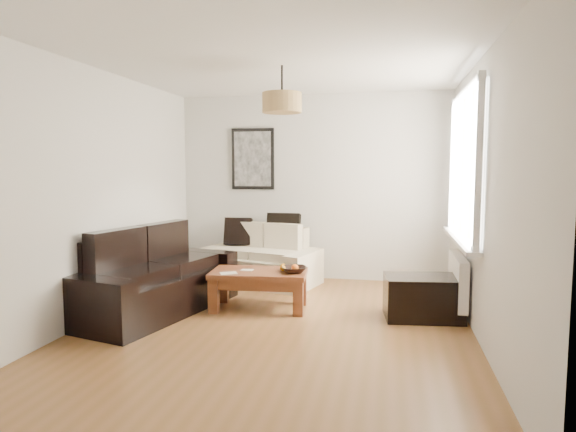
% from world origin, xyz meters
% --- Properties ---
extents(floor, '(4.50, 4.50, 0.00)m').
position_xyz_m(floor, '(0.00, 0.00, 0.00)').
color(floor, brown).
rests_on(floor, ground).
extents(ceiling, '(3.80, 4.50, 0.00)m').
position_xyz_m(ceiling, '(0.00, 0.00, 2.60)').
color(ceiling, white).
rests_on(ceiling, floor).
extents(wall_back, '(3.80, 0.04, 2.60)m').
position_xyz_m(wall_back, '(0.00, 2.25, 1.30)').
color(wall_back, silver).
rests_on(wall_back, floor).
extents(wall_front, '(3.80, 0.04, 2.60)m').
position_xyz_m(wall_front, '(0.00, -2.25, 1.30)').
color(wall_front, silver).
rests_on(wall_front, floor).
extents(wall_left, '(0.04, 4.50, 2.60)m').
position_xyz_m(wall_left, '(-1.90, 0.00, 1.30)').
color(wall_left, silver).
rests_on(wall_left, floor).
extents(wall_right, '(0.04, 4.50, 2.60)m').
position_xyz_m(wall_right, '(1.90, 0.00, 1.30)').
color(wall_right, silver).
rests_on(wall_right, floor).
extents(window_bay, '(0.14, 1.90, 1.60)m').
position_xyz_m(window_bay, '(1.86, 0.80, 1.60)').
color(window_bay, white).
rests_on(window_bay, wall_right).
extents(radiator, '(0.10, 0.90, 0.52)m').
position_xyz_m(radiator, '(1.82, 0.80, 0.38)').
color(radiator, white).
rests_on(radiator, wall_right).
extents(poster, '(0.62, 0.04, 0.87)m').
position_xyz_m(poster, '(-0.85, 2.22, 1.70)').
color(poster, black).
rests_on(poster, wall_back).
extents(pendant_shade, '(0.40, 0.40, 0.20)m').
position_xyz_m(pendant_shade, '(0.00, 0.30, 2.23)').
color(pendant_shade, tan).
rests_on(pendant_shade, ceiling).
extents(loveseat_cream, '(1.69, 1.20, 0.76)m').
position_xyz_m(loveseat_cream, '(-0.62, 1.78, 0.38)').
color(loveseat_cream, beige).
rests_on(loveseat_cream, floor).
extents(sofa_leather, '(1.39, 2.13, 0.85)m').
position_xyz_m(sofa_leather, '(-1.43, 0.25, 0.42)').
color(sofa_leather, black).
rests_on(sofa_leather, floor).
extents(coffee_table, '(1.10, 0.67, 0.43)m').
position_xyz_m(coffee_table, '(-0.33, 0.58, 0.22)').
color(coffee_table, brown).
rests_on(coffee_table, floor).
extents(ottoman, '(0.84, 0.59, 0.45)m').
position_xyz_m(ottoman, '(1.45, 0.58, 0.22)').
color(ottoman, black).
rests_on(ottoman, floor).
extents(cushion_left, '(0.38, 0.13, 0.38)m').
position_xyz_m(cushion_left, '(-1.00, 1.96, 0.68)').
color(cushion_left, black).
rests_on(cushion_left, loveseat_cream).
extents(cushion_right, '(0.46, 0.14, 0.46)m').
position_xyz_m(cushion_right, '(-0.35, 1.96, 0.72)').
color(cushion_right, black).
rests_on(cushion_right, loveseat_cream).
extents(fruit_bowl, '(0.34, 0.34, 0.07)m').
position_xyz_m(fruit_bowl, '(0.08, 0.56, 0.47)').
color(fruit_bowl, black).
rests_on(fruit_bowl, coffee_table).
extents(orange_a, '(0.08, 0.08, 0.06)m').
position_xyz_m(orange_a, '(-0.06, 0.59, 0.47)').
color(orange_a, orange).
rests_on(orange_a, fruit_bowl).
extents(orange_b, '(0.09, 0.09, 0.08)m').
position_xyz_m(orange_b, '(0.07, 0.63, 0.47)').
color(orange_b, '#DC5C12').
rests_on(orange_b, fruit_bowl).
extents(orange_c, '(0.06, 0.06, 0.06)m').
position_xyz_m(orange_c, '(-0.07, 0.69, 0.47)').
color(orange_c, orange).
rests_on(orange_c, fruit_bowl).
extents(papers, '(0.21, 0.19, 0.01)m').
position_xyz_m(papers, '(-0.61, 0.38, 0.43)').
color(papers, silver).
rests_on(papers, coffee_table).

